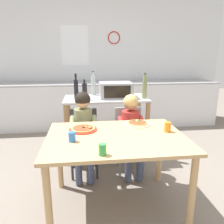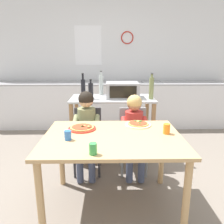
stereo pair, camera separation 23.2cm
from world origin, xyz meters
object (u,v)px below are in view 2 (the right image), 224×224
object	(u,v)px
toaster_oven	(122,90)
child_in_red_shirt	(134,126)
bottle_clear_vinegar	(101,85)
drinking_cup_orange	(167,129)
dining_chair_right	(133,135)
kitchen_island_cart	(112,117)
drinking_cup_blue	(68,135)
dining_chair_left	(88,135)
pizza_plate_cream	(138,124)
dining_table	(113,146)
drinking_cup_green	(93,149)
child_in_olive_shirt	(86,124)
bottle_brown_beer	(83,88)
bottle_tall_green_wine	(91,91)
bottle_slim_sauce	(151,88)
pizza_plate_red_rimmed	(82,128)

from	to	relation	value
toaster_oven	child_in_red_shirt	bearing A→B (deg)	-79.01
toaster_oven	bottle_clear_vinegar	bearing A→B (deg)	143.49
toaster_oven	bottle_clear_vinegar	xyz separation A→B (m)	(-0.31, 0.23, 0.05)
bottle_clear_vinegar	drinking_cup_orange	world-z (taller)	bottle_clear_vinegar
bottle_clear_vinegar	dining_chair_right	bearing A→B (deg)	-58.61
bottle_clear_vinegar	kitchen_island_cart	bearing A→B (deg)	-55.47
drinking_cup_blue	bottle_clear_vinegar	bearing A→B (deg)	80.52
dining_chair_left	pizza_plate_cream	size ratio (longest dim) A/B	2.97
dining_table	drinking_cup_green	xyz separation A→B (m)	(-0.16, -0.38, 0.15)
dining_chair_left	drinking_cup_orange	bearing A→B (deg)	-40.52
child_in_olive_shirt	drinking_cup_green	distance (m)	1.03
dining_chair_right	drinking_cup_green	size ratio (longest dim) A/B	8.98
bottle_clear_vinegar	dining_table	xyz separation A→B (m)	(0.14, -1.43, -0.38)
bottle_brown_beer	child_in_olive_shirt	xyz separation A→B (m)	(0.09, -0.61, -0.36)
pizza_plate_cream	child_in_olive_shirt	bearing A→B (deg)	151.35
dining_table	dining_chair_left	distance (m)	0.83
bottle_brown_beer	drinking_cup_green	xyz separation A→B (m)	(0.24, -1.62, -0.22)
bottle_tall_green_wine	drinking_cup_blue	xyz separation A→B (m)	(-0.12, -1.19, -0.20)
dining_chair_left	drinking_cup_green	bearing A→B (deg)	-82.59
bottle_clear_vinegar	dining_chair_right	distance (m)	0.98
dining_chair_right	child_in_olive_shirt	bearing A→B (deg)	-169.08
bottle_clear_vinegar	bottle_tall_green_wine	bearing A→B (deg)	-112.08
bottle_tall_green_wine	toaster_oven	bearing A→B (deg)	12.85
bottle_slim_sauce	child_in_olive_shirt	size ratio (longest dim) A/B	0.34
kitchen_island_cart	dining_table	size ratio (longest dim) A/B	0.92
kitchen_island_cart	drinking_cup_green	size ratio (longest dim) A/B	13.11
dining_chair_left	dining_table	bearing A→B (deg)	-67.91
bottle_brown_beer	pizza_plate_cream	bearing A→B (deg)	-53.93
toaster_oven	bottle_clear_vinegar	world-z (taller)	bottle_clear_vinegar
bottle_clear_vinegar	drinking_cup_orange	size ratio (longest dim) A/B	3.74
child_in_olive_shirt	bottle_slim_sauce	bearing A→B (deg)	28.05
toaster_oven	bottle_brown_beer	size ratio (longest dim) A/B	1.33
kitchen_island_cart	child_in_olive_shirt	world-z (taller)	child_in_olive_shirt
pizza_plate_red_rimmed	dining_chair_right	bearing A→B (deg)	43.09
toaster_oven	child_in_olive_shirt	size ratio (longest dim) A/B	0.44
bottle_brown_beer	pizza_plate_cream	distance (m)	1.17
pizza_plate_red_rimmed	pizza_plate_cream	world-z (taller)	same
pizza_plate_red_rimmed	child_in_red_shirt	bearing A→B (deg)	35.87
drinking_cup_green	bottle_slim_sauce	bearing A→B (deg)	64.17
dining_chair_right	child_in_olive_shirt	distance (m)	0.62
dining_chair_left	child_in_red_shirt	world-z (taller)	child_in_red_shirt
child_in_red_shirt	pizza_plate_cream	xyz separation A→B (m)	(0.00, -0.31, 0.12)
bottle_clear_vinegar	bottle_tall_green_wine	size ratio (longest dim) A/B	1.31
toaster_oven	drinking_cup_green	size ratio (longest dim) A/B	5.06
kitchen_island_cart	bottle_brown_beer	xyz separation A→B (m)	(-0.42, 0.04, 0.43)
bottle_clear_vinegar	drinking_cup_blue	xyz separation A→B (m)	(-0.25, -1.52, -0.24)
kitchen_island_cart	bottle_tall_green_wine	xyz separation A→B (m)	(-0.30, -0.09, 0.40)
child_in_red_shirt	dining_chair_right	bearing A→B (deg)	90.00
toaster_oven	bottle_brown_beer	bearing A→B (deg)	176.84
dining_chair_right	child_in_olive_shirt	xyz separation A→B (m)	(-0.58, -0.11, 0.19)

